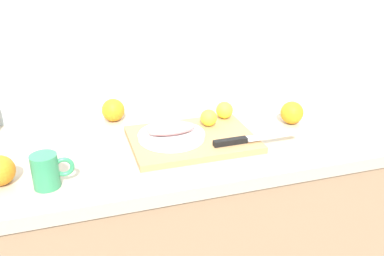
% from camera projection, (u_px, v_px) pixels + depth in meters
% --- Properties ---
extents(back_wall, '(3.20, 0.05, 2.50)m').
position_uv_depth(back_wall, '(192.00, 15.00, 1.55)').
color(back_wall, silver).
rests_on(back_wall, ground_plane).
extents(kitchen_counter, '(2.00, 0.60, 0.90)m').
position_uv_depth(kitchen_counter, '(217.00, 240.00, 1.59)').
color(kitchen_counter, '#9E7A56').
rests_on(kitchen_counter, ground_plane).
extents(cutting_board, '(0.40, 0.30, 0.02)m').
position_uv_depth(cutting_board, '(192.00, 139.00, 1.35)').
color(cutting_board, tan).
rests_on(cutting_board, kitchen_counter).
extents(white_plate, '(0.22, 0.22, 0.01)m').
position_uv_depth(white_plate, '(172.00, 136.00, 1.33)').
color(white_plate, white).
rests_on(white_plate, cutting_board).
extents(fish_fillet, '(0.16, 0.07, 0.04)m').
position_uv_depth(fish_fillet, '(171.00, 128.00, 1.32)').
color(fish_fillet, tan).
rests_on(fish_fillet, white_plate).
extents(chef_knife, '(0.29, 0.04, 0.02)m').
position_uv_depth(chef_knife, '(246.00, 139.00, 1.30)').
color(chef_knife, silver).
rests_on(chef_knife, cutting_board).
extents(lemon_0, '(0.06, 0.06, 0.06)m').
position_uv_depth(lemon_0, '(209.00, 118.00, 1.41)').
color(lemon_0, yellow).
rests_on(lemon_0, cutting_board).
extents(lemon_1, '(0.06, 0.06, 0.06)m').
position_uv_depth(lemon_1, '(224.00, 110.00, 1.48)').
color(lemon_1, yellow).
rests_on(lemon_1, cutting_board).
extents(coffee_mug_0, '(0.11, 0.07, 0.09)m').
position_uv_depth(coffee_mug_0, '(47.00, 171.00, 1.09)').
color(coffee_mug_0, '#338C59').
rests_on(coffee_mug_0, kitchen_counter).
extents(orange_0, '(0.08, 0.08, 0.08)m').
position_uv_depth(orange_0, '(113.00, 110.00, 1.50)').
color(orange_0, orange).
rests_on(orange_0, kitchen_counter).
extents(orange_1, '(0.08, 0.08, 0.08)m').
position_uv_depth(orange_1, '(292.00, 113.00, 1.48)').
color(orange_1, orange).
rests_on(orange_1, kitchen_counter).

